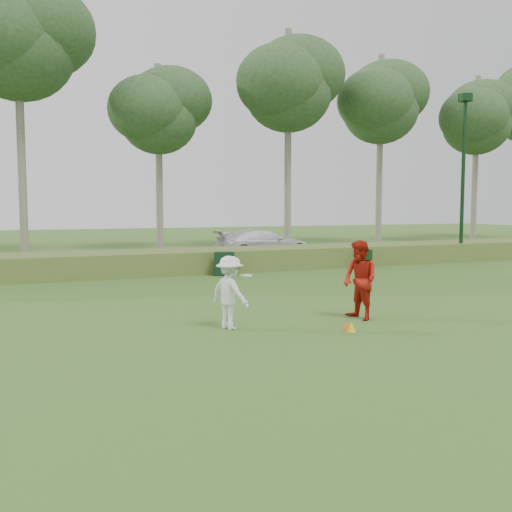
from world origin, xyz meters
name	(u,v)px	position (x,y,z in m)	size (l,w,h in m)	color
ground	(324,327)	(0.00, 0.00, 0.00)	(120.00, 120.00, 0.00)	#335E1F
reed_strip	(182,261)	(0.00, 12.00, 0.45)	(80.00, 3.00, 0.90)	#4D6629
park_road	(156,260)	(0.00, 17.00, 0.03)	(80.00, 6.00, 0.06)	#2D2D2D
lamp_post	(464,148)	(14.00, 11.00, 5.59)	(0.70, 0.70, 8.18)	black
tree_3	(17,41)	(-6.00, 23.00, 11.60)	(7.80, 7.80, 15.50)	gray
tree_4	(158,112)	(2.00, 24.50, 8.59)	(6.24, 6.24, 11.50)	gray
tree_5	(288,85)	(10.00, 22.50, 10.47)	(7.28, 7.28, 14.00)	gray
tree_6	(381,103)	(18.00, 23.80, 10.10)	(7.02, 7.02, 13.50)	gray
tree_7	(477,119)	(26.00, 22.80, 9.34)	(6.50, 6.50, 12.50)	gray
player_white	(230,293)	(-2.02, 0.68, 0.82)	(1.03, 1.21, 1.64)	white
player_red	(360,280)	(1.24, 0.46, 0.96)	(0.93, 0.73, 1.92)	#AE1A0E
cone_orange	(347,326)	(0.29, -0.50, 0.10)	(0.17, 0.17, 0.19)	#FF5F0D
cone_yellow	(351,326)	(0.32, -0.62, 0.11)	(0.21, 0.21, 0.23)	yellow
utility_cabinet	(224,264)	(1.15, 9.97, 0.47)	(0.76, 0.47, 0.95)	black
trash_bin	(366,259)	(7.70, 9.91, 0.42)	(0.56, 0.56, 0.84)	black
car_right	(263,243)	(5.57, 16.27, 0.80)	(2.06, 5.08, 1.47)	silver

